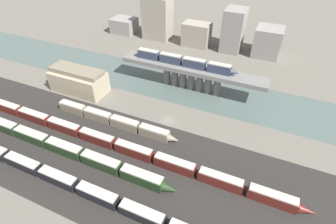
{
  "coord_description": "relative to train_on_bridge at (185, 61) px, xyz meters",
  "views": [
    {
      "loc": [
        29.66,
        -66.66,
        60.57
      ],
      "look_at": [
        0.0,
        -0.29,
        4.04
      ],
      "focal_mm": 28.0,
      "sensor_mm": 36.0,
      "label": 1
    }
  ],
  "objects": [
    {
      "name": "city_block_far_left",
      "position": [
        -56.41,
        43.97,
        -7.73
      ],
      "size": [
        14.1,
        11.7,
        8.48
      ],
      "primitive_type": "cube",
      "color": "gray",
      "rests_on": "ground"
    },
    {
      "name": "city_block_left",
      "position": [
        -33.75,
        44.34,
        -0.39
      ],
      "size": [
        15.27,
        10.91,
        23.15
      ],
      "primitive_type": "cube",
      "color": "gray",
      "rests_on": "ground"
    },
    {
      "name": "ground_plane",
      "position": [
        3.25,
        -23.43,
        -11.97
      ],
      "size": [
        400.0,
        400.0,
        0.0
      ],
      "primitive_type": "plane",
      "color": "#666056"
    },
    {
      "name": "city_block_right",
      "position": [
        9.56,
        45.53,
        -1.19
      ],
      "size": [
        10.22,
        13.13,
        21.57
      ],
      "primitive_type": "cube",
      "color": "gray",
      "rests_on": "ground"
    },
    {
      "name": "city_block_center",
      "position": [
        -9.64,
        43.31,
        -5.78
      ],
      "size": [
        14.74,
        9.45,
        12.37
      ],
      "primitive_type": "cube",
      "color": "gray",
      "rests_on": "ground"
    },
    {
      "name": "train_on_bridge",
      "position": [
        0.0,
        0.0,
        0.0
      ],
      "size": [
        43.03,
        2.64,
        3.81
      ],
      "color": "#2D384C",
      "rests_on": "bridge"
    },
    {
      "name": "railbed_yard",
      "position": [
        3.25,
        -47.43,
        -11.97
      ],
      "size": [
        280.0,
        42.0,
        0.01
      ],
      "primitive_type": "cube",
      "color": "#282623",
      "rests_on": "ground"
    },
    {
      "name": "bridge",
      "position": [
        3.25,
        -0.0,
        -4.64
      ],
      "size": [
        60.7,
        7.93,
        10.11
      ],
      "color": "slate",
      "rests_on": "ground"
    },
    {
      "name": "warehouse_building",
      "position": [
        -38.4,
        -20.4,
        -7.08
      ],
      "size": [
        22.82,
        10.72,
        10.28
      ],
      "color": "tan",
      "rests_on": "ground"
    },
    {
      "name": "train_yard_mid",
      "position": [
        -18.0,
        -51.09,
        -10.13
      ],
      "size": [
        71.6,
        3.07,
        3.76
      ],
      "color": "#23381E",
      "rests_on": "ground"
    },
    {
      "name": "river_water",
      "position": [
        3.25,
        0.0,
        -11.97
      ],
      "size": [
        320.0,
        25.85,
        0.01
      ],
      "primitive_type": "cube",
      "color": "#4C5B56",
      "rests_on": "ground"
    },
    {
      "name": "train_yard_near",
      "position": [
        -18.43,
        -60.62,
        -10.3
      ],
      "size": [
        108.03,
        2.91,
        3.41
      ],
      "color": "black",
      "rests_on": "ground"
    },
    {
      "name": "train_yard_outer",
      "position": [
        -13.33,
        -33.1,
        -10.24
      ],
      "size": [
        48.26,
        2.83,
        3.54
      ],
      "color": "gray",
      "rests_on": "ground"
    },
    {
      "name": "city_block_far_right",
      "position": [
        27.46,
        46.33,
        -4.78
      ],
      "size": [
        13.06,
        13.48,
        14.38
      ],
      "primitive_type": "cube",
      "color": "gray",
      "rests_on": "ground"
    },
    {
      "name": "train_yard_far",
      "position": [
        -5.02,
        -43.05,
        -10.16
      ],
      "size": [
        112.44,
        2.71,
        3.68
      ],
      "color": "#5B1E19",
      "rests_on": "ground"
    }
  ]
}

